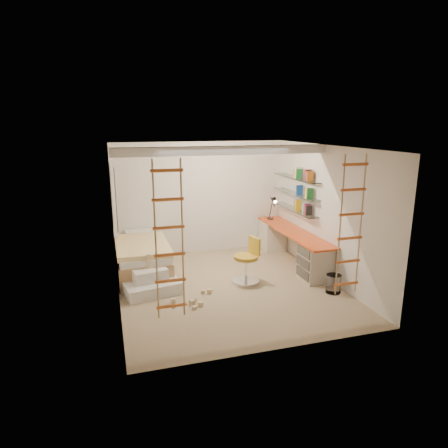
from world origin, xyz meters
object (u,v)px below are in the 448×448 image
object	(u,v)px
bed	(142,257)
play_platform	(151,283)
desk	(292,246)
swivel_chair	(247,266)

from	to	relation	value
bed	play_platform	xyz separation A→B (m)	(0.05, -1.03, -0.16)
desk	swivel_chair	size ratio (longest dim) A/B	3.15
bed	swivel_chair	size ratio (longest dim) A/B	2.25
swivel_chair	play_platform	xyz separation A→B (m)	(-1.84, 0.09, -0.16)
bed	swivel_chair	bearing A→B (deg)	-30.71
swivel_chair	desk	bearing A→B (deg)	29.98
desk	swivel_chair	distance (m)	1.52
bed	play_platform	distance (m)	1.04
desk	play_platform	distance (m)	3.23
desk	swivel_chair	world-z (taller)	swivel_chair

